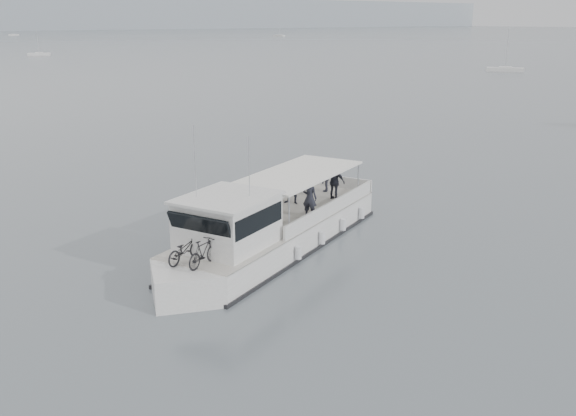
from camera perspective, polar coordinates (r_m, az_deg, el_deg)
ground at (r=30.26m, az=7.81°, el=-1.75°), size 1400.00×1400.00×0.00m
tour_boat at (r=26.33m, az=-2.21°, el=-2.15°), size 13.82×7.96×5.96m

